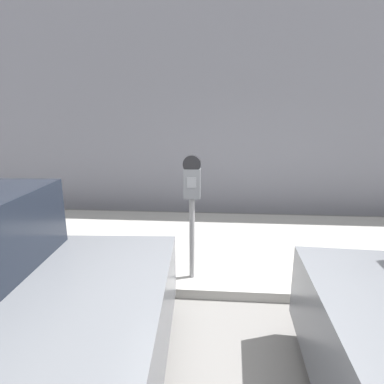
% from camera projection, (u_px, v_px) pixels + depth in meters
% --- Properties ---
extents(ground_plane, '(60.00, 60.00, 0.00)m').
position_uv_depth(ground_plane, '(242.00, 356.00, 2.56)').
color(ground_plane, slate).
extents(sidewalk, '(24.00, 2.80, 0.12)m').
position_uv_depth(sidewalk, '(230.00, 245.00, 4.68)').
color(sidewalk, '#9E9B96').
rests_on(sidewalk, ground_plane).
extents(building_facade, '(24.00, 0.30, 5.80)m').
position_uv_depth(building_facade, '(230.00, 70.00, 5.90)').
color(building_facade, gray).
rests_on(building_facade, ground_plane).
extents(parking_meter, '(0.20, 0.13, 1.48)m').
position_uv_depth(parking_meter, '(192.00, 192.00, 3.38)').
color(parking_meter, gray).
rests_on(parking_meter, sidewalk).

